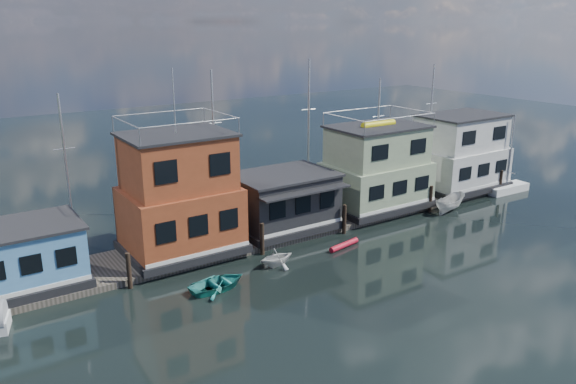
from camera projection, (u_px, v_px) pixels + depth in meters
ground at (404, 292)px, 32.33m from camera, size 160.00×160.00×0.00m
dock at (289, 228)px, 41.84m from camera, size 48.00×5.00×0.40m
houseboat_blue at (25, 256)px, 31.75m from camera, size 6.40×4.90×3.66m
houseboat_red at (180, 197)px, 36.22m from camera, size 7.40×5.90×11.86m
houseboat_dark at (283, 201)px, 40.92m from camera, size 7.40×6.10×4.06m
houseboat_green at (376, 168)px, 45.36m from camera, size 8.40×5.90×7.03m
houseboat_white at (459, 153)px, 50.64m from camera, size 8.40×5.90×6.66m
pilings at (307, 228)px, 39.17m from camera, size 42.28×0.28×2.20m
background_masts at (297, 137)px, 47.58m from camera, size 36.40×0.16×12.00m
motorboat at (450, 204)px, 45.78m from camera, size 3.84×2.04×1.41m
day_sailer at (507, 188)px, 51.16m from camera, size 4.53×1.66×7.07m
dinghy_white at (276, 257)px, 35.57m from camera, size 2.34×2.03×1.23m
red_kayak at (344, 245)px, 38.60m from camera, size 2.70×0.90×0.39m
dinghy_teal at (218, 283)px, 32.58m from camera, size 3.69×2.79×0.72m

